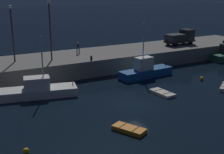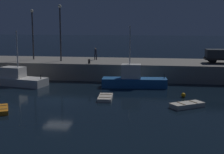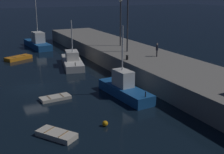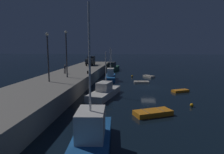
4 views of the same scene
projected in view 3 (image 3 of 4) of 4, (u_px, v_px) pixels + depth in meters
name	position (u px, v px, depth m)	size (l,w,h in m)	color
ground_plane	(34.00, 88.00, 32.52)	(320.00, 320.00, 0.00)	black
pier_quay	(148.00, 64.00, 38.50)	(62.73, 8.59, 2.18)	gray
fishing_trawler_red	(72.00, 61.00, 41.82)	(8.55, 4.19, 6.48)	silver
fishing_boat_blue	(124.00, 88.00, 29.72)	(7.55, 2.63, 7.08)	#195193
fishing_boat_orange	(38.00, 43.00, 55.15)	(9.80, 3.32, 10.00)	#195193
dinghy_orange_near	(55.00, 98.00, 29.06)	(1.54, 3.07, 0.35)	beige
dinghy_red_small	(56.00, 135.00, 21.56)	(3.22, 2.77, 0.45)	beige
rowboat_blue_far	(18.00, 58.00, 45.78)	(3.29, 4.40, 0.56)	orange
mooring_buoy_mid	(105.00, 123.00, 23.30)	(0.46, 0.46, 0.46)	orange
lamp_post_west	(121.00, 18.00, 44.14)	(0.44, 0.44, 7.02)	#38383D
lamp_post_east	(128.00, 19.00, 39.71)	(0.44, 0.44, 7.60)	#38383D
dockworker	(157.00, 49.00, 37.66)	(0.42, 0.42, 1.68)	black
bollard_west	(127.00, 58.00, 35.98)	(0.28, 0.28, 0.56)	black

